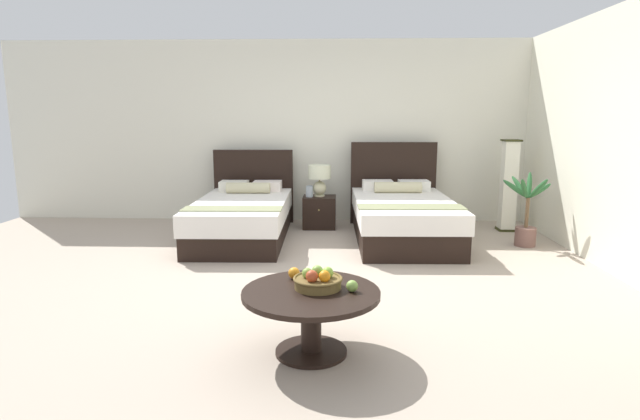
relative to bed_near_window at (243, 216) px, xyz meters
name	(u,v)px	position (x,y,z in m)	size (l,w,h in m)	color
ground_plane	(318,275)	(1.04, -1.52, -0.30)	(9.69, 9.25, 0.02)	#AD9B8A
wall_back	(325,132)	(1.04, 1.30, 1.05)	(9.69, 0.12, 2.69)	silver
wall_side_right	(615,140)	(4.08, -1.12, 1.05)	(0.12, 4.85, 2.69)	silver
bed_near_window	(243,216)	(0.00, 0.00, 0.00)	(1.21, 2.24, 1.09)	black
bed_near_corner	(402,216)	(2.07, 0.00, 0.01)	(1.28, 2.22, 1.21)	black
nightstand	(319,212)	(0.98, 0.66, -0.06)	(0.46, 0.43, 0.45)	black
table_lamp	(319,177)	(0.98, 0.68, 0.45)	(0.32, 0.32, 0.45)	beige
vase	(310,191)	(0.84, 0.62, 0.24)	(0.10, 0.10, 0.16)	#ADBAC3
coffee_table	(311,307)	(1.07, -3.29, 0.04)	(0.93, 0.93, 0.45)	black
fruit_bowl	(318,280)	(1.11, -3.24, 0.21)	(0.34, 0.34, 0.14)	brown
loose_apple	(352,286)	(1.34, -3.30, 0.19)	(0.08, 0.08, 0.08)	#84AB49
loose_orange	(294,273)	(0.93, -3.04, 0.20)	(0.08, 0.08, 0.08)	orange
floor_lamp_corner	(508,186)	(3.60, 0.58, 0.34)	(0.23, 0.23, 1.27)	#2A2C11
potted_palm	(526,219)	(3.56, -0.28, 0.04)	(0.60, 0.58, 0.92)	brown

